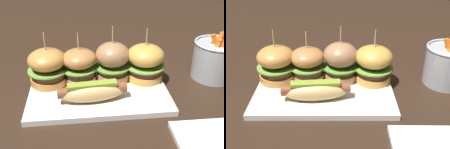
% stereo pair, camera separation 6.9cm
% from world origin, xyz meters
% --- Properties ---
extents(ground_plane, '(3.00, 3.00, 0.00)m').
position_xyz_m(ground_plane, '(0.00, 0.00, 0.00)').
color(ground_plane, black).
extents(platter_main, '(0.35, 0.23, 0.01)m').
position_xyz_m(platter_main, '(0.00, 0.00, 0.01)').
color(platter_main, white).
rests_on(platter_main, ground).
extents(hot_dog, '(0.17, 0.06, 0.05)m').
position_xyz_m(hot_dog, '(-0.02, -0.05, 0.04)').
color(hot_dog, tan).
rests_on(hot_dog, platter_main).
extents(slider_far_left, '(0.10, 0.10, 0.14)m').
position_xyz_m(slider_far_left, '(-0.13, 0.05, 0.06)').
color(slider_far_left, '#C5853E').
rests_on(slider_far_left, platter_main).
extents(slider_center_left, '(0.09, 0.09, 0.14)m').
position_xyz_m(slider_center_left, '(-0.05, 0.05, 0.06)').
color(slider_center_left, '#B4753F').
rests_on(slider_center_left, platter_main).
extents(slider_center_right, '(0.09, 0.09, 0.15)m').
position_xyz_m(slider_center_right, '(0.04, 0.05, 0.07)').
color(slider_center_right, '#A5744E').
rests_on(slider_center_right, platter_main).
extents(slider_far_right, '(0.10, 0.10, 0.14)m').
position_xyz_m(slider_far_right, '(0.13, 0.04, 0.06)').
color(slider_far_right, gold).
rests_on(slider_far_right, platter_main).
extents(fries_bucket, '(0.12, 0.12, 0.15)m').
position_xyz_m(fries_bucket, '(0.33, 0.05, 0.06)').
color(fries_bucket, '#A8AAB2').
rests_on(fries_bucket, ground).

